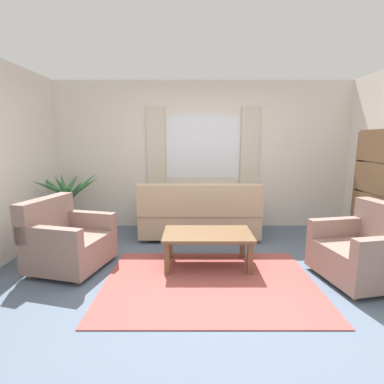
{
  "coord_description": "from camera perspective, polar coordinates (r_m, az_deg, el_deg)",
  "views": [
    {
      "loc": [
        -0.19,
        -2.99,
        1.58
      ],
      "look_at": [
        -0.18,
        0.7,
        0.91
      ],
      "focal_mm": 26.94,
      "sensor_mm": 36.0,
      "label": 1
    }
  ],
  "objects": [
    {
      "name": "ground_plane",
      "position": [
        3.39,
        3.22,
        -17.53
      ],
      "size": [
        6.24,
        6.24,
        0.0
      ],
      "primitive_type": "plane",
      "color": "slate"
    },
    {
      "name": "wall_back",
      "position": [
        5.26,
        1.88,
        7.19
      ],
      "size": [
        5.32,
        0.12,
        2.6
      ],
      "primitive_type": "cube",
      "color": "silver",
      "rests_on": "ground_plane"
    },
    {
      "name": "window_with_curtains",
      "position": [
        5.18,
        1.92,
        8.8
      ],
      "size": [
        1.98,
        0.07,
        1.4
      ],
      "color": "white"
    },
    {
      "name": "area_rug",
      "position": [
        3.39,
        3.22,
        -17.44
      ],
      "size": [
        2.34,
        1.66,
        0.01
      ],
      "primitive_type": "cube",
      "color": "#9E4C47",
      "rests_on": "ground_plane"
    },
    {
      "name": "couch",
      "position": [
        4.7,
        1.21,
        -4.7
      ],
      "size": [
        1.9,
        0.82,
        0.92
      ],
      "rotation": [
        0.0,
        0.0,
        3.14
      ],
      "color": "tan",
      "rests_on": "ground_plane"
    },
    {
      "name": "armchair_left",
      "position": [
        3.92,
        -23.85,
        -8.85
      ],
      "size": [
        1.0,
        1.01,
        0.88
      ],
      "rotation": [
        0.0,
        0.0,
        1.33
      ],
      "color": "gray",
      "rests_on": "ground_plane"
    },
    {
      "name": "armchair_right",
      "position": [
        3.82,
        30.79,
        -9.93
      ],
      "size": [
        0.97,
        0.98,
        0.88
      ],
      "rotation": [
        0.0,
        0.0,
        -1.38
      ],
      "color": "gray",
      "rests_on": "ground_plane"
    },
    {
      "name": "coffee_table",
      "position": [
        3.66,
        2.83,
        -8.86
      ],
      "size": [
        1.1,
        0.64,
        0.44
      ],
      "color": "brown",
      "rests_on": "ground_plane"
    },
    {
      "name": "potted_plant",
      "position": [
        5.19,
        -23.36,
        -2.97
      ],
      "size": [
        1.15,
        1.21,
        1.12
      ],
      "color": "#56565B",
      "rests_on": "ground_plane"
    },
    {
      "name": "bookshelf",
      "position": [
        4.64,
        32.97,
        -1.51
      ],
      "size": [
        0.3,
        0.94,
        1.72
      ],
      "rotation": [
        0.0,
        0.0,
        1.57
      ],
      "color": "brown",
      "rests_on": "ground_plane"
    }
  ]
}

